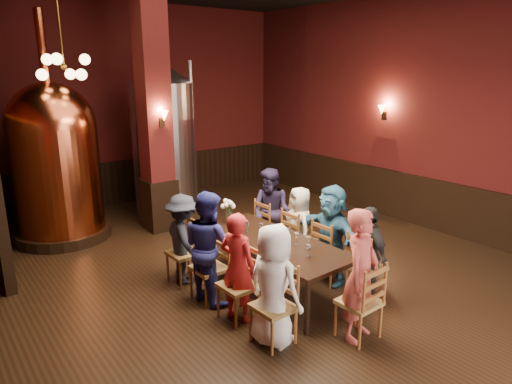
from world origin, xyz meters
TOP-DOWN VIEW (x-y plane):
  - room at (0.00, 0.00)m, footprint 10.00×10.02m
  - wainscot_right at (3.96, 0.00)m, footprint 0.08×9.90m
  - wainscot_back at (0.00, 4.96)m, footprint 7.90×0.08m
  - column at (-0.30, 2.80)m, footprint 0.58×0.58m
  - pendant_cluster at (-1.80, 2.90)m, footprint 0.90×0.90m
  - sconce_wall at (3.90, 0.80)m, footprint 0.20×0.20m
  - sconce_column at (-0.30, 2.50)m, footprint 0.20×0.20m
  - dining_table at (-0.17, -0.54)m, footprint 1.08×2.43m
  - chair_0 at (-0.99, -1.57)m, footprint 0.47×0.47m
  - person_0 at (-0.99, -1.57)m, footprint 0.59×0.78m
  - chair_1 at (-1.01, -0.90)m, footprint 0.47×0.47m
  - person_1 at (-1.01, -0.90)m, footprint 0.49×0.60m
  - chair_2 at (-1.03, -0.24)m, footprint 0.47×0.47m
  - person_2 at (-1.03, -0.24)m, footprint 0.46×0.79m
  - chair_3 at (-1.05, 0.43)m, footprint 0.47×0.47m
  - person_3 at (-1.05, 0.43)m, footprint 0.60×0.92m
  - chair_4 at (0.71, -1.52)m, footprint 0.47×0.47m
  - person_4 at (0.71, -1.52)m, footprint 0.53×0.83m
  - chair_5 at (0.69, -0.85)m, footprint 0.47×0.47m
  - person_5 at (0.69, -0.85)m, footprint 0.55×1.41m
  - chair_6 at (0.67, -0.19)m, footprint 0.47×0.47m
  - person_6 at (0.67, -0.19)m, footprint 0.60×0.74m
  - chair_7 at (0.65, 0.48)m, footprint 0.47×0.47m
  - person_7 at (0.65, 0.48)m, footprint 0.59×0.80m
  - chair_8 at (-0.12, -2.09)m, footprint 0.47×0.47m
  - person_8 at (-0.12, -2.09)m, footprint 0.67×0.55m
  - copper_kettle at (-1.98, 3.44)m, footprint 1.71×1.71m
  - steel_vessel at (0.31, 3.71)m, footprint 1.35×1.35m
  - rose_vase at (-0.23, 0.45)m, footprint 0.22×0.22m
  - wine_glass_0 at (-0.26, -0.08)m, footprint 0.07×0.07m
  - wine_glass_1 at (-0.40, -0.08)m, footprint 0.07×0.07m
  - wine_glass_2 at (-0.01, -0.87)m, footprint 0.07×0.07m
  - wine_glass_3 at (0.02, -1.07)m, footprint 0.07×0.07m
  - wine_glass_4 at (-0.16, -0.43)m, footprint 0.07×0.07m
  - wine_glass_5 at (-0.02, -0.44)m, footprint 0.07×0.07m
  - wine_glass_6 at (-0.17, -1.27)m, footprint 0.07×0.07m
  - wine_glass_7 at (-0.43, -0.00)m, footprint 0.07×0.07m
  - wine_glass_8 at (-0.15, -0.27)m, footprint 0.07×0.07m
  - wine_glass_9 at (-0.40, -0.76)m, footprint 0.07×0.07m

SIDE VIEW (x-z plane):
  - chair_0 at x=-0.99m, z-range 0.00..0.92m
  - chair_1 at x=-1.01m, z-range 0.00..0.92m
  - chair_2 at x=-1.03m, z-range 0.00..0.92m
  - chair_3 at x=-1.05m, z-range 0.00..0.92m
  - chair_4 at x=0.71m, z-range 0.00..0.92m
  - chair_5 at x=0.69m, z-range 0.00..0.92m
  - chair_6 at x=0.67m, z-range 0.00..0.92m
  - chair_7 at x=0.65m, z-range 0.00..0.92m
  - chair_8 at x=-0.12m, z-range 0.00..0.92m
  - wainscot_right at x=3.96m, z-range 0.00..1.00m
  - wainscot_back at x=0.00m, z-range 0.00..1.00m
  - person_6 at x=0.67m, z-range 0.00..1.31m
  - person_4 at x=0.71m, z-range 0.00..1.32m
  - person_3 at x=-1.05m, z-range 0.00..1.35m
  - dining_table at x=-0.17m, z-range 0.31..1.06m
  - person_1 at x=-1.01m, z-range 0.00..1.41m
  - person_0 at x=-0.99m, z-range 0.00..1.44m
  - person_5 at x=0.69m, z-range 0.00..1.48m
  - person_7 at x=0.65m, z-range 0.00..1.49m
  - person_2 at x=-1.03m, z-range 0.00..1.54m
  - person_8 at x=-0.12m, z-range 0.00..1.59m
  - wine_glass_0 at x=-0.26m, z-range 0.75..0.92m
  - wine_glass_1 at x=-0.40m, z-range 0.75..0.92m
  - wine_glass_2 at x=-0.01m, z-range 0.75..0.92m
  - wine_glass_3 at x=0.02m, z-range 0.75..0.92m
  - wine_glass_4 at x=-0.16m, z-range 0.75..0.92m
  - wine_glass_5 at x=-0.02m, z-range 0.75..0.92m
  - wine_glass_6 at x=-0.17m, z-range 0.75..0.92m
  - wine_glass_7 at x=-0.43m, z-range 0.75..0.92m
  - wine_glass_8 at x=-0.15m, z-range 0.75..0.92m
  - wine_glass_9 at x=-0.40m, z-range 0.75..0.92m
  - rose_vase at x=-0.23m, z-range 0.81..1.19m
  - copper_kettle at x=-1.98m, z-range -0.55..3.49m
  - steel_vessel at x=0.31m, z-range 0.00..3.23m
  - sconce_wall at x=3.90m, z-range 2.02..2.38m
  - sconce_column at x=-0.30m, z-range 2.02..2.38m
  - room at x=0.00m, z-range 0.00..4.50m
  - column at x=-0.30m, z-range 0.00..4.50m
  - pendant_cluster at x=-1.80m, z-range 2.25..3.95m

